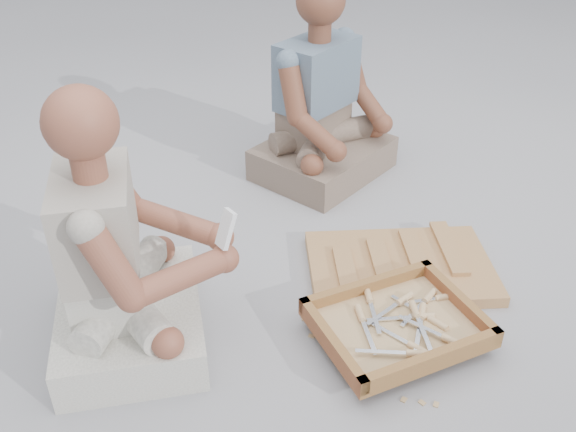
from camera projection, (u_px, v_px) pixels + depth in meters
name	position (u px, v px, depth m)	size (l,w,h in m)	color
ground	(346.00, 312.00, 2.17)	(60.00, 60.00, 0.00)	#A0A0A5
carved_panel	(400.00, 267.00, 2.35)	(0.66, 0.44, 0.04)	brown
tool_tray	(397.00, 325.00, 2.03)	(0.51, 0.41, 0.07)	brown
chisel_0	(362.00, 318.00, 2.04)	(0.07, 0.22, 0.02)	white
chisel_1	(412.00, 346.00, 1.94)	(0.11, 0.21, 0.02)	white
chisel_2	(421.00, 316.00, 2.05)	(0.15, 0.18, 0.02)	white
chisel_3	(400.00, 302.00, 2.10)	(0.21, 0.09, 0.02)	white
chisel_4	(426.00, 299.00, 2.12)	(0.20, 0.12, 0.02)	white
chisel_5	(416.00, 314.00, 2.04)	(0.08, 0.22, 0.02)	white
chisel_6	(432.00, 320.00, 2.04)	(0.09, 0.21, 0.02)	white
chisel_7	(369.00, 299.00, 2.11)	(0.09, 0.21, 0.02)	white
chisel_8	(411.00, 353.00, 1.90)	(0.20, 0.12, 0.02)	white
chisel_9	(446.00, 338.00, 1.95)	(0.12, 0.20, 0.02)	white
chisel_10	(439.00, 298.00, 2.13)	(0.22, 0.06, 0.02)	white
chisel_11	(417.00, 317.00, 2.05)	(0.22, 0.08, 0.02)	white
wood_chip_0	(404.00, 400.00, 1.85)	(0.02, 0.01, 0.00)	tan
wood_chip_1	(370.00, 364.00, 1.97)	(0.02, 0.01, 0.00)	tan
wood_chip_2	(375.00, 309.00, 2.19)	(0.02, 0.01, 0.00)	tan
wood_chip_3	(365.00, 282.00, 2.31)	(0.02, 0.01, 0.00)	tan
wood_chip_4	(427.00, 363.00, 1.98)	(0.02, 0.01, 0.00)	tan
wood_chip_5	(436.00, 404.00, 1.84)	(0.02, 0.01, 0.00)	tan
wood_chip_6	(303.00, 318.00, 2.15)	(0.02, 0.01, 0.00)	tan
wood_chip_7	(422.00, 403.00, 1.85)	(0.02, 0.01, 0.00)	tan
wood_chip_8	(346.00, 287.00, 2.29)	(0.02, 0.01, 0.00)	tan
wood_chip_9	(311.00, 336.00, 2.08)	(0.02, 0.01, 0.00)	tan
wood_chip_10	(402.00, 262.00, 2.41)	(0.02, 0.01, 0.00)	tan
craftsman	(120.00, 265.00, 1.91)	(0.62, 0.63, 0.86)	silver
companion	(322.00, 113.00, 2.84)	(0.71, 0.66, 0.88)	#766355
mobile_phone	(226.00, 229.00, 1.85)	(0.06, 0.06, 0.12)	white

